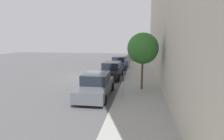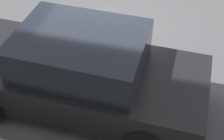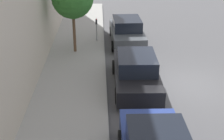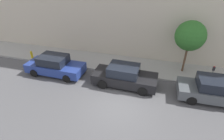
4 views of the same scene
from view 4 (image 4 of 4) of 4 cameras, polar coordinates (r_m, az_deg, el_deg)
ground_plane at (r=11.06m, az=2.11°, el=-11.32°), size 60.00×60.00×0.00m
sidewalk at (r=15.06m, az=6.69°, el=1.41°), size 3.05×32.00×0.15m
parked_sedan_nearest at (r=12.76m, az=30.60°, el=-5.74°), size 1.93×4.55×1.54m
parked_sedan_second at (r=12.38m, az=4.09°, el=-2.02°), size 1.92×4.54×1.54m
parked_sedan_third at (r=14.38m, az=-18.11°, el=1.42°), size 1.92×4.52×1.54m
parking_meter_near at (r=14.15m, az=29.96°, el=-0.76°), size 0.11×0.15×1.34m
street_tree at (r=14.00m, az=24.20°, el=10.11°), size 2.19×2.19×4.04m
fire_hydrant at (r=17.54m, az=-24.76°, el=4.60°), size 0.20×0.20×0.69m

